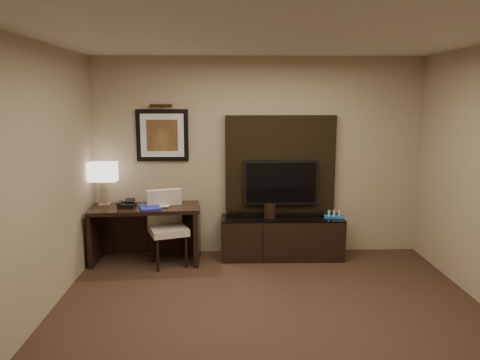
{
  "coord_description": "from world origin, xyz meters",
  "views": [
    {
      "loc": [
        -0.44,
        -3.88,
        2.16
      ],
      "look_at": [
        -0.27,
        1.8,
        1.15
      ],
      "focal_mm": 35.0,
      "sensor_mm": 36.0,
      "label": 1
    }
  ],
  "objects_px": {
    "credenza": "(282,238)",
    "desk_phone": "(127,203)",
    "ice_bucket": "(270,211)",
    "minibar_tray": "(334,214)",
    "table_lamp": "(104,185)",
    "tv": "(281,182)",
    "desk": "(146,234)",
    "desk_chair": "(168,230)"
  },
  "relations": [
    {
      "from": "desk",
      "to": "tv",
      "type": "height_order",
      "value": "tv"
    },
    {
      "from": "credenza",
      "to": "desk_phone",
      "type": "xyz_separation_m",
      "value": [
        -2.04,
        -0.13,
        0.52
      ]
    },
    {
      "from": "credenza",
      "to": "table_lamp",
      "type": "distance_m",
      "value": 2.48
    },
    {
      "from": "table_lamp",
      "to": "minibar_tray",
      "type": "distance_m",
      "value": 3.09
    },
    {
      "from": "desk",
      "to": "table_lamp",
      "type": "xyz_separation_m",
      "value": [
        -0.55,
        0.12,
        0.64
      ]
    },
    {
      "from": "desk_phone",
      "to": "ice_bucket",
      "type": "distance_m",
      "value": 1.88
    },
    {
      "from": "ice_bucket",
      "to": "tv",
      "type": "bearing_deg",
      "value": 42.29
    },
    {
      "from": "ice_bucket",
      "to": "minibar_tray",
      "type": "distance_m",
      "value": 0.87
    },
    {
      "from": "tv",
      "to": "ice_bucket",
      "type": "height_order",
      "value": "tv"
    },
    {
      "from": "credenza",
      "to": "tv",
      "type": "distance_m",
      "value": 0.75
    },
    {
      "from": "ice_bucket",
      "to": "minibar_tray",
      "type": "height_order",
      "value": "ice_bucket"
    },
    {
      "from": "desk",
      "to": "tv",
      "type": "xyz_separation_m",
      "value": [
        1.8,
        0.24,
        0.64
      ]
    },
    {
      "from": "tv",
      "to": "minibar_tray",
      "type": "xyz_separation_m",
      "value": [
        0.71,
        -0.16,
        -0.41
      ]
    },
    {
      "from": "tv",
      "to": "desk_chair",
      "type": "bearing_deg",
      "value": -165.82
    },
    {
      "from": "desk",
      "to": "table_lamp",
      "type": "height_order",
      "value": "table_lamp"
    },
    {
      "from": "credenza",
      "to": "desk_chair",
      "type": "relative_size",
      "value": 1.72
    },
    {
      "from": "desk_chair",
      "to": "desk_phone",
      "type": "distance_m",
      "value": 0.64
    },
    {
      "from": "credenza",
      "to": "desk",
      "type": "bearing_deg",
      "value": -176.22
    },
    {
      "from": "desk_phone",
      "to": "ice_bucket",
      "type": "bearing_deg",
      "value": 6.33
    },
    {
      "from": "credenza",
      "to": "ice_bucket",
      "type": "relative_size",
      "value": 8.88
    },
    {
      "from": "desk",
      "to": "credenza",
      "type": "distance_m",
      "value": 1.82
    },
    {
      "from": "desk",
      "to": "ice_bucket",
      "type": "bearing_deg",
      "value": -1.0
    },
    {
      "from": "table_lamp",
      "to": "desk_phone",
      "type": "xyz_separation_m",
      "value": [
        0.32,
        -0.14,
        -0.21
      ]
    },
    {
      "from": "credenza",
      "to": "tv",
      "type": "relative_size",
      "value": 1.64
    },
    {
      "from": "credenza",
      "to": "table_lamp",
      "type": "relative_size",
      "value": 3.11
    },
    {
      "from": "tv",
      "to": "credenza",
      "type": "bearing_deg",
      "value": -85.31
    },
    {
      "from": "credenza",
      "to": "ice_bucket",
      "type": "distance_m",
      "value": 0.41
    },
    {
      "from": "credenza",
      "to": "desk_phone",
      "type": "relative_size",
      "value": 7.75
    },
    {
      "from": "desk",
      "to": "table_lamp",
      "type": "bearing_deg",
      "value": 163.67
    },
    {
      "from": "credenza",
      "to": "minibar_tray",
      "type": "height_order",
      "value": "minibar_tray"
    },
    {
      "from": "table_lamp",
      "to": "desk_phone",
      "type": "relative_size",
      "value": 2.49
    },
    {
      "from": "table_lamp",
      "to": "minibar_tray",
      "type": "relative_size",
      "value": 2.0
    },
    {
      "from": "tv",
      "to": "desk_chair",
      "type": "xyz_separation_m",
      "value": [
        -1.49,
        -0.38,
        -0.54
      ]
    },
    {
      "from": "desk_chair",
      "to": "minibar_tray",
      "type": "bearing_deg",
      "value": -14.25
    },
    {
      "from": "tv",
      "to": "ice_bucket",
      "type": "relative_size",
      "value": 5.42
    },
    {
      "from": "tv",
      "to": "table_lamp",
      "type": "bearing_deg",
      "value": -177.0
    },
    {
      "from": "desk",
      "to": "desk_phone",
      "type": "relative_size",
      "value": 6.63
    },
    {
      "from": "tv",
      "to": "desk",
      "type": "bearing_deg",
      "value": -172.41
    },
    {
      "from": "table_lamp",
      "to": "tv",
      "type": "bearing_deg",
      "value": 3.0
    },
    {
      "from": "tv",
      "to": "table_lamp",
      "type": "height_order",
      "value": "tv"
    },
    {
      "from": "desk",
      "to": "desk_phone",
      "type": "height_order",
      "value": "desk_phone"
    },
    {
      "from": "tv",
      "to": "ice_bucket",
      "type": "xyz_separation_m",
      "value": [
        -0.16,
        -0.14,
        -0.36
      ]
    }
  ]
}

